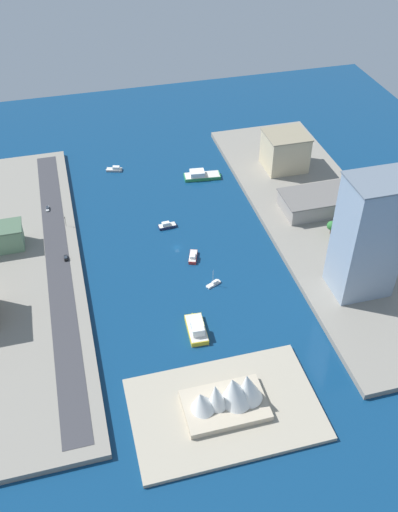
% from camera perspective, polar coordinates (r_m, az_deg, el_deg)
% --- Properties ---
extents(ground_plane, '(440.00, 440.00, 0.00)m').
position_cam_1_polar(ground_plane, '(318.89, -2.22, 0.86)').
color(ground_plane, navy).
extents(quay_west, '(70.00, 240.00, 3.23)m').
position_cam_1_polar(quay_west, '(343.38, 12.36, 3.43)').
color(quay_west, gray).
rests_on(quay_west, ground_plane).
extents(quay_east, '(70.00, 240.00, 3.23)m').
position_cam_1_polar(quay_east, '(316.05, -18.09, -1.55)').
color(quay_east, gray).
rests_on(quay_east, ground_plane).
extents(peninsula_point, '(78.29, 50.16, 2.00)m').
position_cam_1_polar(peninsula_point, '(244.56, 2.62, -15.13)').
color(peninsula_point, '#A89E89').
rests_on(peninsula_point, ground_plane).
extents(road_strip, '(12.42, 228.00, 0.15)m').
position_cam_1_polar(road_strip, '(313.06, -14.04, -0.64)').
color(road_strip, '#38383D').
rests_on(road_strip, quay_east).
extents(ferry_green_doubledeck, '(25.62, 10.98, 5.47)m').
position_cam_1_polar(ferry_green_doubledeck, '(376.78, 0.18, 8.14)').
color(ferry_green_doubledeck, '#2D8C4C').
rests_on(ferry_green_doubledeck, ground_plane).
extents(tugboat_red, '(7.40, 12.35, 3.61)m').
position_cam_1_polar(tugboat_red, '(310.68, -0.60, -0.04)').
color(tugboat_red, red).
rests_on(tugboat_red, ground_plane).
extents(sailboat_small_white, '(8.89, 5.78, 10.20)m').
position_cam_1_polar(sailboat_small_white, '(295.15, 1.49, -2.79)').
color(sailboat_small_white, white).
rests_on(sailboat_small_white, ground_plane).
extents(patrol_launch_navy, '(11.70, 4.76, 3.69)m').
position_cam_1_polar(patrol_launch_navy, '(333.26, -3.23, 3.09)').
color(patrol_launch_navy, '#1E284C').
rests_on(patrol_launch_navy, ground_plane).
extents(ferry_yellow_fast, '(9.33, 20.92, 7.00)m').
position_cam_1_polar(ferry_yellow_fast, '(270.54, -0.24, -7.36)').
color(ferry_yellow_fast, yellow).
rests_on(ferry_yellow_fast, ground_plane).
extents(yacht_sleek_gray, '(11.61, 6.80, 3.34)m').
position_cam_1_polar(yacht_sleek_gray, '(388.99, -8.51, 8.64)').
color(yacht_sleek_gray, '#999EA3').
rests_on(yacht_sleek_gray, ground_plane).
extents(office_block_beige, '(27.27, 24.99, 24.33)m').
position_cam_1_polar(office_block_beige, '(381.51, 8.66, 10.44)').
color(office_block_beige, '#C6B793').
rests_on(office_block_beige, quay_west).
extents(tower_tall_glass, '(28.73, 23.12, 64.08)m').
position_cam_1_polar(tower_tall_glass, '(280.83, 16.67, 1.83)').
color(tower_tall_glass, '#8C9EB2').
rests_on(tower_tall_glass, quay_west).
extents(carpark_squat_concrete, '(46.13, 25.28, 10.53)m').
position_cam_1_polar(carpark_squat_concrete, '(347.59, 12.04, 5.39)').
color(carpark_squat_concrete, gray).
rests_on(carpark_squat_concrete, quay_west).
extents(suv_black, '(2.04, 4.41, 1.66)m').
position_cam_1_polar(suv_black, '(313.67, -13.26, -0.18)').
color(suv_black, black).
rests_on(suv_black, road_strip).
extents(van_white, '(1.99, 5.03, 1.51)m').
position_cam_1_polar(van_white, '(353.75, -15.02, 4.65)').
color(van_white, black).
rests_on(van_white, road_strip).
extents(traffic_light_waterfront, '(0.36, 0.36, 6.50)m').
position_cam_1_polar(traffic_light_waterfront, '(335.54, -13.34, 3.55)').
color(traffic_light_waterfront, black).
rests_on(traffic_light_waterfront, quay_east).
extents(opera_landmark, '(34.57, 22.33, 19.09)m').
position_cam_1_polar(opera_landmark, '(237.69, 3.03, -13.86)').
color(opera_landmark, '#BCAD93').
rests_on(opera_landmark, peninsula_point).
extents(park_tree_cluster, '(14.01, 18.18, 8.38)m').
position_cam_1_polar(park_tree_cluster, '(330.03, 13.56, 3.01)').
color(park_tree_cluster, brown).
rests_on(park_tree_cluster, quay_west).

